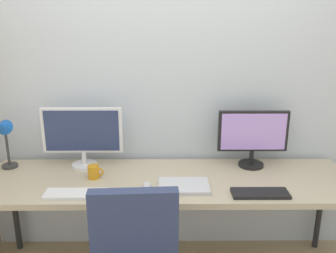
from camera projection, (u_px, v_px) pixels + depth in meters
wall_back at (168, 84)px, 2.72m from camera, size 4.86×0.10×2.60m
desk at (168, 185)px, 2.50m from camera, size 2.46×0.68×0.74m
monitor_left at (82, 134)px, 2.61m from camera, size 0.56×0.18×0.43m
monitor_right at (253, 135)px, 2.62m from camera, size 0.49×0.18×0.41m
desk_lamp at (4, 134)px, 2.57m from camera, size 0.11×0.15×0.39m
keyboard_left at (76, 194)px, 2.26m from camera, size 0.38×0.13×0.02m
keyboard_right at (260, 193)px, 2.27m from camera, size 0.35×0.13×0.02m
computer_mouse at (147, 185)px, 2.35m from camera, size 0.06×0.10×0.03m
laptop_closed at (184, 186)px, 2.35m from camera, size 0.32×0.22×0.02m
coffee_mug at (94, 172)px, 2.48m from camera, size 0.11×0.08×0.09m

